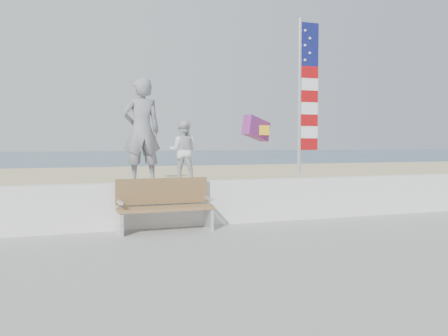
{
  "coord_description": "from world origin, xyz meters",
  "views": [
    {
      "loc": [
        -3.02,
        -7.32,
        1.86
      ],
      "look_at": [
        0.2,
        1.8,
        1.35
      ],
      "focal_mm": 38.0,
      "sensor_mm": 36.0,
      "label": 1
    }
  ],
  "objects_px": {
    "bench": "(164,204)",
    "adult": "(142,131)",
    "flag": "(305,92)",
    "child": "(183,151)"
  },
  "relations": [
    {
      "from": "bench",
      "to": "adult",
      "type": "bearing_deg",
      "value": 127.38
    },
    {
      "from": "bench",
      "to": "flag",
      "type": "bearing_deg",
      "value": 7.94
    },
    {
      "from": "child",
      "to": "bench",
      "type": "bearing_deg",
      "value": 66.32
    },
    {
      "from": "adult",
      "to": "flag",
      "type": "relative_size",
      "value": 0.59
    },
    {
      "from": "child",
      "to": "flag",
      "type": "relative_size",
      "value": 0.35
    },
    {
      "from": "child",
      "to": "bench",
      "type": "height_order",
      "value": "child"
    },
    {
      "from": "flag",
      "to": "bench",
      "type": "bearing_deg",
      "value": -172.06
    },
    {
      "from": "child",
      "to": "bench",
      "type": "distance_m",
      "value": 1.21
    },
    {
      "from": "adult",
      "to": "bench",
      "type": "height_order",
      "value": "adult"
    },
    {
      "from": "adult",
      "to": "bench",
      "type": "bearing_deg",
      "value": 124.19
    }
  ]
}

